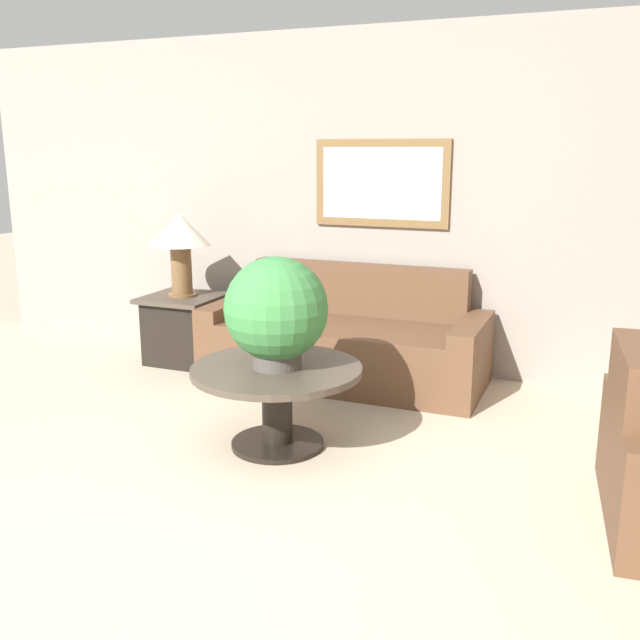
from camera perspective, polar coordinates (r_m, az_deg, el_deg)
name	(u,v)px	position (r m, az deg, el deg)	size (l,w,h in m)	color
ground_plane	(135,586)	(3.14, -14.61, -19.88)	(20.00, 20.00, 0.00)	#BCAD93
wall_back	(384,203)	(5.59, 5.15, 9.33)	(7.55, 0.09, 2.60)	gray
couch_main	(345,343)	(5.37, 2.03, -1.88)	(2.08, 0.85, 0.84)	brown
coffee_table	(277,389)	(4.15, -3.47, -5.51)	(0.99, 0.99, 0.49)	black
side_table	(184,328)	(5.93, -10.82, -0.63)	(0.59, 0.59, 0.55)	black
table_lamp	(180,237)	(5.79, -11.14, 6.55)	(0.48, 0.48, 0.66)	brown
potted_plant_on_table	(276,311)	(4.01, -3.52, 0.72)	(0.59, 0.59, 0.64)	#4C4742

